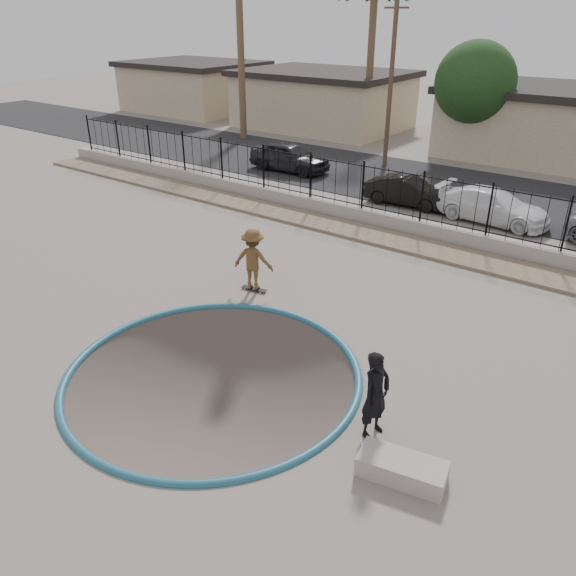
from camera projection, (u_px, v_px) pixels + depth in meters
The scene contains 21 objects.
ground at pixel (433, 249), 23.07m from camera, with size 120.00×120.00×2.20m, color slate.
bowl_pit at pixel (213, 375), 13.23m from camera, with size 6.84×6.84×1.80m, color #473C36, non-canonical shape.
coping_ring at pixel (213, 375), 13.23m from camera, with size 7.04×7.04×0.20m, color #235C73.
rock_strip at pixel (405, 243), 20.54m from camera, with size 42.00×1.60×0.11m, color #897459.
retaining_wall at pixel (419, 228), 21.23m from camera, with size 42.00×0.45×0.60m, color gray.
fence at pixel (422, 198), 20.69m from camera, with size 40.00×0.04×1.80m.
street at pixel (479, 194), 26.17m from camera, with size 90.00×8.00×0.04m, color black.
house_west_far at pixel (194, 86), 47.04m from camera, with size 10.60×8.60×3.90m.
house_west at pixel (323, 99), 40.12m from camera, with size 11.60×8.60×3.90m.
house_center at pixel (542, 121), 32.14m from camera, with size 10.60×8.60×3.90m.
palm_left at pixel (239, 5), 33.84m from camera, with size 2.30×2.30×11.30m.
palm_mid at pixel (372, 29), 33.56m from camera, with size 2.30×2.30×9.30m.
utility_pole_left at pixel (391, 75), 28.72m from camera, with size 1.70×0.24×9.00m.
street_tree_left at pixel (475, 82), 30.23m from camera, with size 4.32×4.32×6.36m.
skater at pixel (253, 262), 16.78m from camera, with size 1.22×0.70×1.88m, color brown.
skateboard at pixel (254, 289), 17.18m from camera, with size 0.83×0.33×0.07m.
videographer at pixel (376, 395), 11.00m from camera, with size 0.69×0.45×1.89m, color black.
concrete_ledge at pixel (402, 469), 10.26m from camera, with size 1.60×0.70×0.40m, color #A49A92.
car_a at pixel (290, 157), 29.47m from camera, with size 1.76×4.38×1.49m, color black.
car_b at pixel (408, 191), 24.35m from camera, with size 1.30×3.73×1.23m, color black.
car_c at pixel (493, 206), 22.42m from camera, with size 1.83×4.49×1.30m, color white.
Camera 1 is at (7.91, -8.73, 7.73)m, focal length 35.00 mm.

